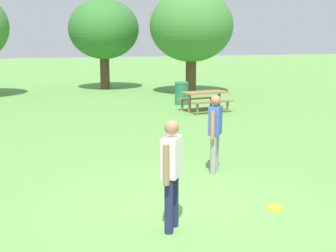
# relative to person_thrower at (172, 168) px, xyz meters

# --- Properties ---
(ground_plane) EXTENTS (120.00, 120.00, 0.00)m
(ground_plane) POSITION_rel_person_thrower_xyz_m (0.48, 0.85, -0.94)
(ground_plane) COLOR #609947
(person_thrower) EXTENTS (0.41, 0.50, 1.64)m
(person_thrower) POSITION_rel_person_thrower_xyz_m (0.00, 0.00, 0.00)
(person_thrower) COLOR #1E234C
(person_thrower) RESTS_ON ground
(person_catcher) EXTENTS (0.41, 0.50, 1.64)m
(person_catcher) POSITION_rel_person_thrower_xyz_m (1.86, 2.39, 0.00)
(person_catcher) COLOR gray
(person_catcher) RESTS_ON ground
(frisbee) EXTENTS (0.27, 0.27, 0.03)m
(frisbee) POSITION_rel_person_thrower_xyz_m (1.92, 0.21, -0.93)
(frisbee) COLOR yellow
(frisbee) RESTS_ON ground
(picnic_table_near) EXTENTS (1.86, 1.62, 0.77)m
(picnic_table_near) POSITION_rel_person_thrower_xyz_m (5.00, 9.75, -0.38)
(picnic_table_near) COLOR olive
(picnic_table_near) RESTS_ON ground
(trash_can_beside_table) EXTENTS (0.59, 0.59, 0.96)m
(trash_can_beside_table) POSITION_rel_person_thrower_xyz_m (4.85, 11.78, -0.46)
(trash_can_beside_table) COLOR #237047
(trash_can_beside_table) RESTS_ON ground
(tree_far_right) EXTENTS (3.80, 3.80, 4.88)m
(tree_far_right) POSITION_rel_person_thrower_xyz_m (3.06, 18.69, 2.29)
(tree_far_right) COLOR #4C3823
(tree_far_right) RESTS_ON ground
(tree_slender_mid) EXTENTS (4.13, 4.13, 5.12)m
(tree_slender_mid) POSITION_rel_person_thrower_xyz_m (6.69, 15.12, 2.40)
(tree_slender_mid) COLOR #4C3823
(tree_slender_mid) RESTS_ON ground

